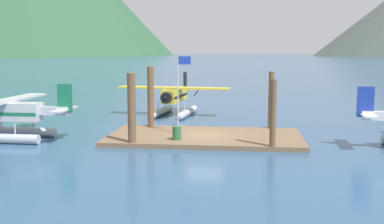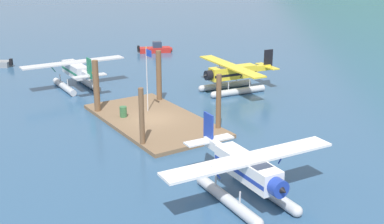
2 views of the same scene
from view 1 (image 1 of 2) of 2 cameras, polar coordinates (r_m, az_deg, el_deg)
The scene contains 10 objects.
ground_plane at distance 30.76m, azimuth 1.63°, elevation -3.47°, with size 1200.00×1200.00×0.00m, color #2D5175.
dock_platform at distance 30.73m, azimuth 1.64°, elevation -3.19°, with size 13.12×6.86×0.30m, color brown.
piling_near_left at distance 28.13m, azimuth -7.70°, elevation 0.21°, with size 0.51×0.51×4.67m, color brown.
piling_near_right at distance 27.17m, azimuth 10.29°, elevation -0.45°, with size 0.37×0.37×4.36m, color brown.
piling_far_left at distance 33.96m, azimuth -5.29°, elevation 1.70°, with size 0.49×0.49×4.83m, color brown.
piling_far_right at distance 33.49m, azimuth 10.04°, elevation 1.25°, with size 0.40×0.40×4.51m, color brown.
flagpole at distance 30.96m, azimuth -1.57°, elevation 3.64°, with size 0.95×0.10×5.51m.
fuel_drum at distance 28.97m, azimuth -1.94°, elevation -2.69°, with size 0.62×0.62×0.88m.
seaplane_yellow_bow_left at distance 41.68m, azimuth -2.25°, elevation 1.72°, with size 10.49×7.95×3.84m.
seaplane_silver_port_aft at distance 32.85m, azimuth -22.55°, elevation -0.55°, with size 7.98×10.42×3.84m.
Camera 1 is at (2.52, -30.05, 6.08)m, focal length 41.83 mm.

